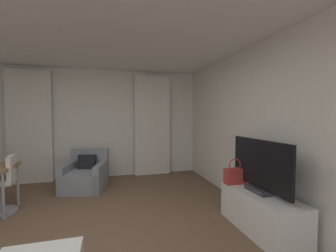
# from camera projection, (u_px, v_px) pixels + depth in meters

# --- Properties ---
(ground_plane) EXTENTS (12.00, 12.00, 0.00)m
(ground_plane) POSITION_uv_depth(u_px,v_px,m) (81.00, 252.00, 2.38)
(ground_plane) COLOR brown
(wall_window) EXTENTS (5.12, 0.06, 2.60)m
(wall_window) POSITION_uv_depth(u_px,v_px,m) (96.00, 124.00, 5.23)
(wall_window) COLOR silver
(wall_window) RESTS_ON ground
(wall_right) EXTENTS (0.06, 6.12, 2.60)m
(wall_right) POSITION_uv_depth(u_px,v_px,m) (276.00, 130.00, 2.98)
(wall_right) COLOR silver
(wall_right) RESTS_ON ground
(ceiling) EXTENTS (5.12, 6.12, 0.06)m
(ceiling) POSITION_uv_depth(u_px,v_px,m) (77.00, 7.00, 2.25)
(ceiling) COLOR white
(ceiling) RESTS_ON wall_left
(curtain_left_panel) EXTENTS (0.90, 0.06, 2.50)m
(curtain_left_panel) POSITION_uv_depth(u_px,v_px,m) (29.00, 127.00, 4.75)
(curtain_left_panel) COLOR silver
(curtain_left_panel) RESTS_ON ground
(curtain_right_panel) EXTENTS (0.90, 0.06, 2.50)m
(curtain_right_panel) POSITION_uv_depth(u_px,v_px,m) (153.00, 125.00, 5.47)
(curtain_right_panel) COLOR silver
(curtain_right_panel) RESTS_ON ground
(armchair) EXTENTS (0.94, 1.02, 0.77)m
(armchair) POSITION_uv_depth(u_px,v_px,m) (86.00, 176.00, 4.44)
(armchair) COLOR gray
(armchair) RESTS_ON ground
(desk_chair) EXTENTS (0.48, 0.48, 0.88)m
(desk_chair) POSITION_uv_depth(u_px,v_px,m) (2.00, 188.00, 3.30)
(desk_chair) COLOR gray
(desk_chair) RESTS_ON ground
(tv_console) EXTENTS (0.49, 1.18, 0.50)m
(tv_console) POSITION_uv_depth(u_px,v_px,m) (261.00, 212.00, 2.79)
(tv_console) COLOR white
(tv_console) RESTS_ON ground
(tv_flatscreen) EXTENTS (0.20, 1.07, 0.69)m
(tv_flatscreen) POSITION_uv_depth(u_px,v_px,m) (260.00, 167.00, 2.80)
(tv_flatscreen) COLOR #333338
(tv_flatscreen) RESTS_ON tv_console
(handbag_primary) EXTENTS (0.30, 0.14, 0.37)m
(handbag_primary) POSITION_uv_depth(u_px,v_px,m) (235.00, 175.00, 3.16)
(handbag_primary) COLOR #B73833
(handbag_primary) RESTS_ON tv_console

